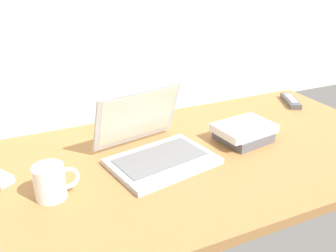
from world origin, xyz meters
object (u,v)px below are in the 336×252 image
remote_control_far (291,101)px  book_stack (244,132)px  laptop (154,145)px  coffee_mug (51,182)px

remote_control_far → book_stack: size_ratio=0.78×
laptop → remote_control_far: size_ratio=2.15×
remote_control_far → book_stack: book_stack is taller
laptop → book_stack: (0.33, -0.01, -0.01)m
coffee_mug → book_stack: size_ratio=0.57×
remote_control_far → laptop: bearing=-165.0°
laptop → coffee_mug: bearing=-165.8°
remote_control_far → book_stack: (-0.40, -0.21, 0.02)m
laptop → coffee_mug: laptop is taller
coffee_mug → laptop: bearing=14.2°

